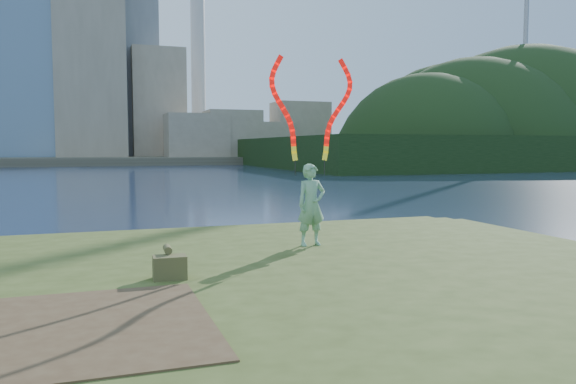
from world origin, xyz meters
name	(u,v)px	position (x,y,z in m)	size (l,w,h in m)	color
ground	(207,305)	(0.00, 0.00, 0.00)	(320.00, 320.00, 0.00)	#1A2842
grassy_knoll	(240,325)	(0.00, -2.30, 0.34)	(20.00, 18.00, 0.80)	#3A4A1A
dirt_patch	(58,329)	(-2.20, -3.20, 0.81)	(3.20, 3.00, 0.02)	#47331E
far_shore	(105,159)	(0.00, 95.00, 0.60)	(320.00, 40.00, 1.20)	#4A4536
wooded_hill	(519,164)	(59.57, 59.96, 0.16)	(78.00, 50.00, 63.00)	black
woman_with_ribbons	(311,173)	(2.21, 0.73, 2.21)	(2.04, 0.43, 3.99)	#1B6D33
canvas_bag	(170,266)	(-0.79, -1.24, 0.99)	(0.49, 0.56, 0.46)	brown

